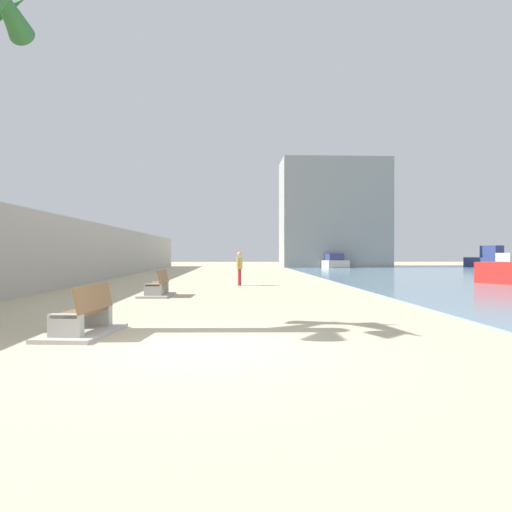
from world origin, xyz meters
The scene contains 9 objects.
ground_plane centered at (0.00, 18.00, 0.00)m, with size 120.00×120.00×0.00m, color #C6B793.
seawall centered at (-7.50, 18.00, 1.64)m, with size 0.80×64.00×3.28m, color #ADAAA3.
bench_near centered at (-2.39, 1.44, 0.23)m, with size 1.32×2.21×0.98m.
bench_far centered at (-2.29, 9.78, 0.23)m, with size 1.17×2.14×0.98m.
person_walking centered at (0.80, 15.42, 0.97)m, with size 0.30×0.49×1.66m.
boat_far_left centered at (11.00, 43.35, 0.63)m, with size 3.17×5.55×7.62m.
boat_outer centered at (23.63, 31.67, 0.62)m, with size 3.04×8.09×1.57m.
boat_nearest centered at (28.09, 42.63, 0.90)m, with size 3.19×5.08×2.37m.
harbor_building centered at (11.88, 46.00, 6.06)m, with size 12.00×6.00×12.13m, color gray.
Camera 1 is at (0.56, -7.99, 1.60)m, focal length 33.45 mm.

